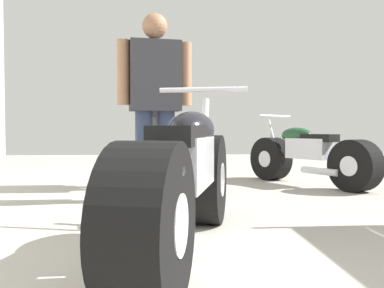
{
  "coord_description": "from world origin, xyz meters",
  "views": [
    {
      "loc": [
        -0.38,
        0.08,
        0.68
      ],
      "look_at": [
        -0.18,
        3.49,
        0.56
      ],
      "focal_mm": 39.03,
      "sensor_mm": 36.0,
      "label": 1
    }
  ],
  "objects_px": {
    "motorcycle_maroon_cruiser": "(183,182)",
    "mechanic_in_blue": "(155,96)",
    "mechanic_with_helmet": "(154,98)",
    "motorcycle_black_naked": "(311,156)"
  },
  "relations": [
    {
      "from": "motorcycle_maroon_cruiser",
      "to": "motorcycle_black_naked",
      "type": "relative_size",
      "value": 1.21
    },
    {
      "from": "mechanic_in_blue",
      "to": "mechanic_with_helmet",
      "type": "xyz_separation_m",
      "value": [
        -0.04,
        0.91,
        0.04
      ]
    },
    {
      "from": "motorcycle_black_naked",
      "to": "mechanic_in_blue",
      "type": "bearing_deg",
      "value": -151.83
    },
    {
      "from": "mechanic_with_helmet",
      "to": "mechanic_in_blue",
      "type": "bearing_deg",
      "value": -87.5
    },
    {
      "from": "mechanic_in_blue",
      "to": "motorcycle_black_naked",
      "type": "bearing_deg",
      "value": 28.17
    },
    {
      "from": "motorcycle_maroon_cruiser",
      "to": "mechanic_with_helmet",
      "type": "bearing_deg",
      "value": 95.24
    },
    {
      "from": "motorcycle_black_naked",
      "to": "mechanic_with_helmet",
      "type": "xyz_separation_m",
      "value": [
        -1.89,
        -0.08,
        0.69
      ]
    },
    {
      "from": "mechanic_with_helmet",
      "to": "motorcycle_maroon_cruiser",
      "type": "bearing_deg",
      "value": -84.76
    },
    {
      "from": "motorcycle_maroon_cruiser",
      "to": "mechanic_in_blue",
      "type": "bearing_deg",
      "value": 96.7
    },
    {
      "from": "motorcycle_black_naked",
      "to": "mechanic_with_helmet",
      "type": "distance_m",
      "value": 2.01
    }
  ]
}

